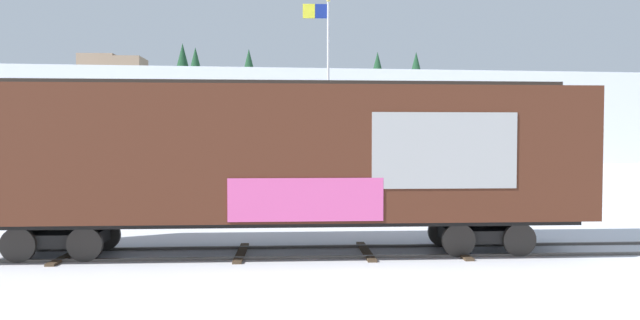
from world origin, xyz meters
TOP-DOWN VIEW (x-y plane):
  - ground_plane at (0.00, 0.00)m, footprint 260.00×260.00m
  - track at (0.29, 0.04)m, footprint 60.01×4.06m
  - freight_car at (1.22, -0.00)m, footprint 17.23×3.68m
  - flagpole at (3.77, 10.88)m, footprint 1.33×0.20m
  - hillside at (-0.04, 78.62)m, footprint 124.33×42.96m
  - parked_car_black at (-1.85, 6.81)m, footprint 4.23×2.05m
  - parked_car_silver at (3.33, 6.69)m, footprint 4.65×2.16m
  - parked_car_blue at (9.53, 6.68)m, footprint 4.47×2.34m

SIDE VIEW (x-z plane):
  - ground_plane at x=0.00m, z-range 0.00..0.00m
  - track at x=0.29m, z-range 0.00..0.08m
  - parked_car_black at x=-1.85m, z-range 0.00..1.54m
  - parked_car_blue at x=9.53m, z-range 0.01..1.68m
  - parked_car_silver at x=3.33m, z-range -0.02..1.82m
  - freight_car at x=1.22m, z-range 0.34..5.19m
  - flagpole at x=3.77m, z-range 1.05..11.17m
  - hillside at x=-0.04m, z-range -2.37..15.71m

